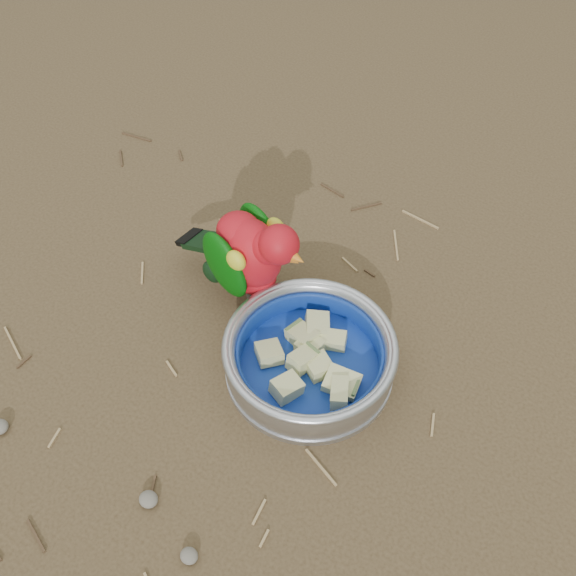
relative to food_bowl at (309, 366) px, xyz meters
The scene contains 6 objects.
ground 0.14m from the food_bowl, 144.52° to the right, with size 60.00×60.00×0.00m, color #503D27.
food_bowl is the anchor object (origin of this frame).
bowl_wall 0.03m from the food_bowl, ahead, with size 0.23×0.23×0.04m, color #B2B2BA, non-canonical shape.
fruit_wedges 0.02m from the food_bowl, ahead, with size 0.14×0.14×0.03m, color #CCCB88, non-canonical shape.
lory_parrot 0.17m from the food_bowl, 158.03° to the left, with size 0.10×0.21×0.17m, color #B6101A, non-canonical shape.
ground_debris 0.09m from the food_bowl, 155.03° to the right, with size 0.90×0.80×0.01m, color tan, non-canonical shape.
Camera 1 is at (0.38, -0.33, 0.74)m, focal length 40.00 mm.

